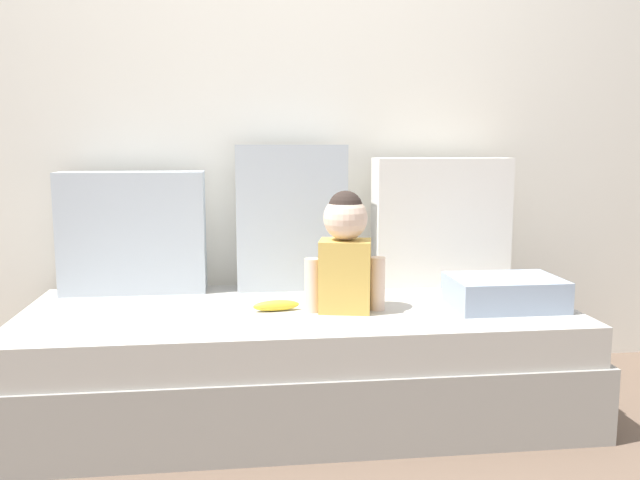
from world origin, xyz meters
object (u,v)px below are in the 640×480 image
object	(u,v)px
throw_pillow_center	(291,217)
folded_blanket	(505,292)
banana	(276,305)
throw_pillow_left	(133,232)
throw_pillow_right	(441,222)
toddler	(345,251)
couch	(299,360)

from	to	relation	value
throw_pillow_center	folded_blanket	size ratio (longest dim) A/B	1.50
throw_pillow_center	banana	xyz separation A→B (m)	(-0.09, -0.38, -0.28)
throw_pillow_left	throw_pillow_right	xyz separation A→B (m)	(1.29, 0.00, 0.03)
throw_pillow_left	throw_pillow_center	bearing A→B (deg)	0.00
folded_blanket	throw_pillow_center	bearing A→B (deg)	150.16
toddler	banana	size ratio (longest dim) A/B	2.58
couch	throw_pillow_center	bearing A→B (deg)	90.00
couch	folded_blanket	world-z (taller)	folded_blanket
toddler	folded_blanket	world-z (taller)	toddler
throw_pillow_left	toddler	world-z (taller)	throw_pillow_left
throw_pillow_center	folded_blanket	distance (m)	0.91
toddler	folded_blanket	xyz separation A→B (m)	(0.60, -0.02, -0.17)
throw_pillow_center	toddler	world-z (taller)	throw_pillow_center
couch	toddler	bearing A→B (deg)	-27.22
throw_pillow_center	folded_blanket	world-z (taller)	throw_pillow_center
couch	folded_blanket	bearing A→B (deg)	-8.03
couch	throw_pillow_right	world-z (taller)	throw_pillow_right
toddler	banana	distance (m)	0.32
throw_pillow_center	banana	size ratio (longest dim) A/B	3.53
banana	folded_blanket	distance (m)	0.85
throw_pillow_center	banana	bearing A→B (deg)	-102.65
couch	throw_pillow_center	world-z (taller)	throw_pillow_center
throw_pillow_center	throw_pillow_right	xyz separation A→B (m)	(0.64, 0.00, -0.03)
throw_pillow_right	couch	bearing A→B (deg)	-153.00
banana	couch	bearing A→B (deg)	32.98
throw_pillow_left	folded_blanket	xyz separation A→B (m)	(1.40, -0.44, -0.19)
throw_pillow_left	throw_pillow_right	size ratio (longest dim) A/B	1.00
throw_pillow_left	toddler	distance (m)	0.91
couch	throw_pillow_center	xyz separation A→B (m)	(0.00, 0.33, 0.51)
toddler	banana	bearing A→B (deg)	173.64
throw_pillow_right	banana	distance (m)	0.86
couch	toddler	world-z (taller)	toddler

